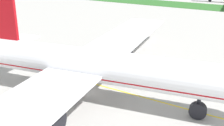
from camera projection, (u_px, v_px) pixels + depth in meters
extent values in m
plane|color=#ADAAA5|center=(91.00, 92.00, 54.55)|extent=(600.00, 600.00, 0.00)
cube|color=yellow|center=(101.00, 86.00, 57.32)|extent=(280.00, 0.36, 0.01)
cube|color=#2D6628|center=(224.00, 8.00, 151.18)|extent=(320.00, 24.00, 0.10)
cylinder|color=white|center=(94.00, 65.00, 49.56)|extent=(48.70, 14.79, 5.93)
cube|color=#B20C14|center=(94.00, 71.00, 49.92)|extent=(46.71, 13.96, 0.71)
cube|color=white|center=(18.00, 40.00, 61.79)|extent=(6.99, 10.31, 0.42)
cube|color=white|center=(126.00, 36.00, 72.29)|extent=(18.54, 44.82, 0.47)
cylinder|color=#B7BABF|center=(118.00, 54.00, 63.83)|extent=(6.14, 4.25, 3.26)
cylinder|color=black|center=(129.00, 55.00, 62.86)|extent=(1.11, 3.46, 3.42)
cylinder|color=#B7BABF|center=(41.00, 118.00, 37.70)|extent=(6.14, 4.25, 3.26)
cylinder|color=black|center=(59.00, 122.00, 36.73)|extent=(1.11, 3.46, 3.42)
cylinder|color=black|center=(199.00, 104.00, 44.63)|extent=(0.62, 0.62, 2.30)
cylinder|color=black|center=(198.00, 110.00, 45.02)|extent=(3.00, 1.77, 2.82)
cylinder|color=black|center=(83.00, 77.00, 55.03)|extent=(0.62, 0.62, 2.30)
cylinder|color=black|center=(83.00, 82.00, 55.43)|extent=(3.00, 1.77, 2.82)
cylinder|color=black|center=(67.00, 90.00, 49.59)|extent=(0.62, 0.62, 2.30)
cylinder|color=black|center=(67.00, 96.00, 49.99)|extent=(3.00, 1.77, 2.82)
sphere|color=black|center=(20.00, 47.00, 58.26)|extent=(0.42, 0.42, 0.42)
sphere|color=black|center=(31.00, 48.00, 57.29)|extent=(0.42, 0.42, 0.42)
sphere|color=black|center=(42.00, 50.00, 56.31)|extent=(0.42, 0.42, 0.42)
sphere|color=black|center=(54.00, 51.00, 55.34)|extent=(0.42, 0.42, 0.42)
sphere|color=black|center=(67.00, 53.00, 54.36)|extent=(0.42, 0.42, 0.42)
sphere|color=black|center=(80.00, 55.00, 53.38)|extent=(0.42, 0.42, 0.42)
sphere|color=black|center=(93.00, 57.00, 52.41)|extent=(0.42, 0.42, 0.42)
sphere|color=black|center=(107.00, 58.00, 51.43)|extent=(0.42, 0.42, 0.42)
sphere|color=black|center=(122.00, 60.00, 50.45)|extent=(0.42, 0.42, 0.42)
sphere|color=black|center=(137.00, 62.00, 49.48)|extent=(0.42, 0.42, 0.42)
sphere|color=black|center=(152.00, 64.00, 48.50)|extent=(0.42, 0.42, 0.42)
sphere|color=black|center=(169.00, 66.00, 47.52)|extent=(0.42, 0.42, 0.42)
sphere|color=black|center=(186.00, 69.00, 46.55)|extent=(0.42, 0.42, 0.42)
sphere|color=black|center=(203.00, 71.00, 45.57)|extent=(0.42, 0.42, 0.42)
cylinder|color=black|center=(210.00, 0.00, 174.79)|extent=(2.09, 1.15, 1.99)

